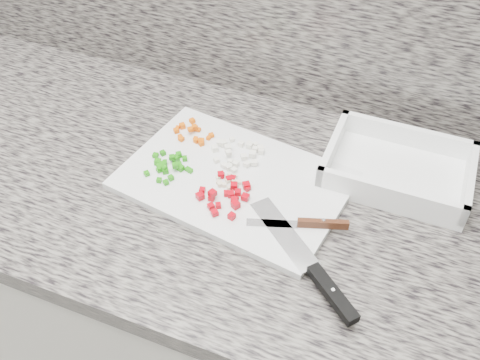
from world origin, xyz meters
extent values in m
cube|color=silver|center=(0.00, 1.44, 0.43)|extent=(3.92, 0.62, 0.86)
cube|color=#69655D|center=(0.00, 1.44, 0.88)|extent=(3.96, 0.64, 0.04)
cube|color=silver|center=(0.12, 1.45, 0.91)|extent=(0.44, 0.33, 0.01)
cube|color=#D45504|center=(0.02, 1.51, 0.92)|extent=(0.01, 0.01, 0.01)
cube|color=#D45504|center=(-0.04, 1.53, 0.92)|extent=(0.01, 0.01, 0.01)
cube|color=#D45504|center=(-0.01, 1.55, 0.92)|extent=(0.01, 0.01, 0.01)
cube|color=#D45504|center=(-0.03, 1.57, 0.92)|extent=(0.01, 0.01, 0.01)
cube|color=#D45504|center=(0.00, 1.52, 0.92)|extent=(0.01, 0.01, 0.01)
cube|color=#D45504|center=(0.03, 1.54, 0.92)|extent=(0.01, 0.01, 0.01)
cube|color=#D45504|center=(-0.04, 1.55, 0.92)|extent=(0.02, 0.02, 0.01)
cube|color=#D45504|center=(-0.01, 1.54, 0.93)|extent=(0.01, 0.01, 0.01)
cube|color=#D45504|center=(-0.05, 1.54, 0.92)|extent=(0.01, 0.01, 0.01)
cube|color=#D45504|center=(0.00, 1.55, 0.92)|extent=(0.01, 0.01, 0.01)
cube|color=#D45504|center=(0.02, 1.52, 0.92)|extent=(0.01, 0.01, 0.01)
cube|color=#D45504|center=(0.01, 1.52, 0.92)|extent=(0.01, 0.01, 0.01)
cube|color=#D45504|center=(0.03, 1.53, 0.92)|extent=(0.01, 0.01, 0.01)
cube|color=#D45504|center=(-0.02, 1.53, 0.93)|extent=(0.01, 0.01, 0.01)
cube|color=#D45504|center=(-0.02, 1.51, 0.92)|extent=(0.01, 0.01, 0.01)
cube|color=#D45504|center=(-0.03, 1.51, 0.92)|extent=(0.01, 0.01, 0.01)
cube|color=white|center=(0.11, 1.48, 0.92)|extent=(0.01, 0.01, 0.01)
cube|color=white|center=(0.07, 1.48, 0.92)|extent=(0.01, 0.01, 0.01)
cube|color=white|center=(0.09, 1.47, 0.92)|extent=(0.01, 0.01, 0.01)
cube|color=white|center=(0.05, 1.51, 0.92)|extent=(0.02, 0.02, 0.01)
cube|color=white|center=(0.11, 1.54, 0.92)|extent=(0.01, 0.01, 0.01)
cube|color=white|center=(0.11, 1.46, 0.92)|extent=(0.01, 0.01, 0.01)
cube|color=white|center=(0.11, 1.50, 0.92)|extent=(0.02, 0.02, 0.01)
cube|color=white|center=(0.13, 1.54, 0.92)|extent=(0.02, 0.02, 0.01)
cube|color=white|center=(0.09, 1.47, 0.92)|extent=(0.01, 0.01, 0.01)
cube|color=white|center=(0.07, 1.52, 0.92)|extent=(0.02, 0.02, 0.01)
cube|color=white|center=(0.10, 1.47, 0.92)|extent=(0.01, 0.01, 0.01)
cube|color=white|center=(0.09, 1.48, 0.92)|extent=(0.01, 0.01, 0.01)
cube|color=white|center=(0.08, 1.50, 0.93)|extent=(0.01, 0.01, 0.01)
cube|color=white|center=(0.14, 1.50, 0.92)|extent=(0.01, 0.01, 0.01)
cube|color=white|center=(0.11, 1.55, 0.92)|extent=(0.01, 0.01, 0.01)
cube|color=white|center=(0.12, 1.53, 0.92)|extent=(0.01, 0.01, 0.01)
cube|color=white|center=(0.10, 1.47, 0.92)|extent=(0.02, 0.02, 0.01)
cube|color=white|center=(0.05, 1.53, 0.92)|extent=(0.02, 0.02, 0.01)
cube|color=white|center=(0.13, 1.49, 0.92)|extent=(0.01, 0.01, 0.01)
cube|color=white|center=(0.14, 1.53, 0.92)|extent=(0.01, 0.01, 0.01)
cube|color=white|center=(0.13, 1.52, 0.92)|extent=(0.02, 0.02, 0.01)
cube|color=white|center=(0.09, 1.54, 0.92)|extent=(0.01, 0.01, 0.01)
cube|color=white|center=(0.06, 1.53, 0.92)|extent=(0.02, 0.02, 0.01)
cube|color=white|center=(0.07, 1.55, 0.92)|extent=(0.01, 0.01, 0.01)
cube|color=white|center=(0.12, 1.55, 0.92)|extent=(0.01, 0.01, 0.01)
cube|color=#1B7E0B|center=(0.03, 1.43, 0.92)|extent=(0.01, 0.01, 0.01)
cube|color=#1B7E0B|center=(0.01, 1.46, 0.92)|extent=(0.01, 0.01, 0.01)
cube|color=#1B7E0B|center=(-0.03, 1.43, 0.92)|extent=(0.01, 0.01, 0.01)
cube|color=#1B7E0B|center=(-0.02, 1.42, 0.92)|extent=(0.02, 0.02, 0.01)
cube|color=#1B7E0B|center=(-0.04, 1.46, 0.92)|extent=(0.01, 0.01, 0.01)
cube|color=#1B7E0B|center=(0.01, 1.44, 0.92)|extent=(0.02, 0.02, 0.01)
cube|color=#1B7E0B|center=(-0.05, 1.45, 0.92)|extent=(0.01, 0.01, 0.01)
cube|color=#1B7E0B|center=(0.01, 1.43, 0.92)|extent=(0.01, 0.01, 0.01)
cube|color=#1B7E0B|center=(0.01, 1.40, 0.92)|extent=(0.01, 0.01, 0.01)
cube|color=#1B7E0B|center=(-0.01, 1.39, 0.92)|extent=(0.01, 0.01, 0.01)
cube|color=#1B7E0B|center=(-0.03, 1.42, 0.92)|extent=(0.02, 0.02, 0.01)
cube|color=#1B7E0B|center=(-0.01, 1.46, 0.92)|extent=(0.01, 0.01, 0.01)
cube|color=#1B7E0B|center=(0.01, 1.39, 0.92)|extent=(0.01, 0.01, 0.01)
cube|color=#1B7E0B|center=(-0.02, 1.43, 0.92)|extent=(0.01, 0.01, 0.01)
cube|color=#1B7E0B|center=(-0.02, 1.45, 0.92)|extent=(0.01, 0.01, 0.01)
cube|color=#1B7E0B|center=(-0.01, 1.41, 0.92)|extent=(0.02, 0.02, 0.01)
cube|color=#1B7E0B|center=(-0.02, 1.41, 0.92)|extent=(0.01, 0.01, 0.01)
cube|color=#1B7E0B|center=(0.03, 1.43, 0.92)|extent=(0.01, 0.01, 0.01)
cube|color=#1B7E0B|center=(-0.02, 1.44, 0.92)|extent=(0.01, 0.01, 0.01)
cube|color=#1B7E0B|center=(0.01, 1.43, 0.93)|extent=(0.01, 0.01, 0.01)
cube|color=#1B7E0B|center=(-0.01, 1.45, 0.92)|extent=(0.01, 0.01, 0.01)
cube|color=#1B7E0B|center=(-0.01, 1.44, 0.93)|extent=(0.01, 0.01, 0.01)
cube|color=#1B7E0B|center=(-0.04, 1.39, 0.92)|extent=(0.01, 0.01, 0.01)
cube|color=#1B7E0B|center=(-0.01, 1.41, 0.93)|extent=(0.01, 0.01, 0.01)
cube|color=#A8020E|center=(0.13, 1.42, 0.92)|extent=(0.02, 0.02, 0.01)
cube|color=#A8020E|center=(0.14, 1.39, 0.92)|extent=(0.01, 0.01, 0.01)
cube|color=#A8020E|center=(0.14, 1.41, 0.92)|extent=(0.01, 0.01, 0.01)
cube|color=#A8020E|center=(0.16, 1.40, 0.92)|extent=(0.01, 0.01, 0.01)
cube|color=#A8020E|center=(0.15, 1.35, 0.92)|extent=(0.01, 0.01, 0.01)
cube|color=#A8020E|center=(0.12, 1.44, 0.92)|extent=(0.01, 0.01, 0.01)
cube|color=#A8020E|center=(0.09, 1.44, 0.92)|extent=(0.02, 0.02, 0.01)
cube|color=#A8020E|center=(0.15, 1.38, 0.92)|extent=(0.02, 0.02, 0.01)
cube|color=#A8020E|center=(0.15, 1.43, 0.92)|extent=(0.01, 0.01, 0.01)
cube|color=#A8020E|center=(0.10, 1.38, 0.92)|extent=(0.01, 0.01, 0.01)
cube|color=#A8020E|center=(0.09, 1.44, 0.92)|extent=(0.01, 0.01, 0.01)
cube|color=#A8020E|center=(0.12, 1.37, 0.92)|extent=(0.01, 0.01, 0.01)
cube|color=#A8020E|center=(0.10, 1.38, 0.93)|extent=(0.02, 0.02, 0.01)
cube|color=#A8020E|center=(0.12, 1.40, 0.92)|extent=(0.01, 0.01, 0.01)
cube|color=#A8020E|center=(0.13, 1.40, 0.92)|extent=(0.02, 0.02, 0.01)
cube|color=#A8020E|center=(0.11, 1.44, 0.92)|extent=(0.02, 0.02, 0.01)
cube|color=#A8020E|center=(0.11, 1.36, 0.92)|extent=(0.02, 0.02, 0.01)
cube|color=#A8020E|center=(0.08, 1.39, 0.92)|extent=(0.01, 0.01, 0.01)
cube|color=#A8020E|center=(0.08, 1.38, 0.92)|extent=(0.02, 0.02, 0.01)
cube|color=#A8020E|center=(0.12, 1.35, 0.92)|extent=(0.02, 0.02, 0.01)
cube|color=#A8020E|center=(0.15, 1.43, 0.92)|extent=(0.02, 0.02, 0.01)
cube|color=#A8020E|center=(0.14, 1.39, 0.92)|extent=(0.01, 0.01, 0.01)
cube|color=beige|center=(0.13, 1.44, 0.92)|extent=(0.01, 0.01, 0.01)
cube|color=beige|center=(0.10, 1.42, 0.92)|extent=(0.01, 0.01, 0.01)
cube|color=beige|center=(0.11, 1.43, 0.92)|extent=(0.01, 0.01, 0.01)
cube|color=beige|center=(0.13, 1.43, 0.92)|extent=(0.01, 0.01, 0.01)
cube|color=beige|center=(0.11, 1.42, 0.92)|extent=(0.01, 0.01, 0.01)
cube|color=beige|center=(0.09, 1.44, 0.92)|extent=(0.01, 0.01, 0.00)
cube|color=beige|center=(0.12, 1.42, 0.92)|extent=(0.01, 0.01, 0.01)
cube|color=beige|center=(0.09, 1.42, 0.92)|extent=(0.01, 0.01, 0.01)
cube|color=beige|center=(0.13, 1.43, 0.92)|extent=(0.01, 0.01, 0.01)
cube|color=beige|center=(0.13, 1.44, 0.92)|extent=(0.01, 0.01, 0.01)
cube|color=beige|center=(0.12, 1.42, 0.92)|extent=(0.01, 0.01, 0.01)
cube|color=beige|center=(0.10, 1.42, 0.92)|extent=(0.01, 0.01, 0.01)
cube|color=beige|center=(0.11, 1.45, 0.92)|extent=(0.01, 0.01, 0.01)
cube|color=beige|center=(0.12, 1.44, 0.92)|extent=(0.01, 0.01, 0.01)
cube|color=beige|center=(0.12, 1.43, 0.92)|extent=(0.01, 0.01, 0.00)
cube|color=beige|center=(0.12, 1.45, 0.92)|extent=(0.01, 0.01, 0.01)
cube|color=white|center=(0.24, 1.35, 0.92)|extent=(0.15, 0.14, 0.00)
cube|color=black|center=(0.35, 1.26, 0.92)|extent=(0.10, 0.09, 0.02)
cylinder|color=white|center=(0.35, 1.26, 0.93)|extent=(0.01, 0.01, 0.00)
cube|color=white|center=(0.22, 1.37, 0.92)|extent=(0.09, 0.04, 0.00)
cube|color=#4D2513|center=(0.30, 1.39, 0.92)|extent=(0.09, 0.04, 0.02)
cylinder|color=white|center=(0.30, 1.39, 0.93)|extent=(0.01, 0.01, 0.00)
cube|color=white|center=(0.39, 1.58, 0.91)|extent=(0.27, 0.19, 0.01)
cube|color=white|center=(0.39, 1.67, 0.93)|extent=(0.26, 0.02, 0.04)
cube|color=white|center=(0.39, 1.49, 0.93)|extent=(0.26, 0.02, 0.04)
cube|color=white|center=(0.52, 1.58, 0.93)|extent=(0.01, 0.19, 0.04)
cube|color=white|center=(0.27, 1.58, 0.93)|extent=(0.01, 0.19, 0.04)
camera|label=1|loc=(0.39, 0.79, 1.61)|focal=40.00mm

